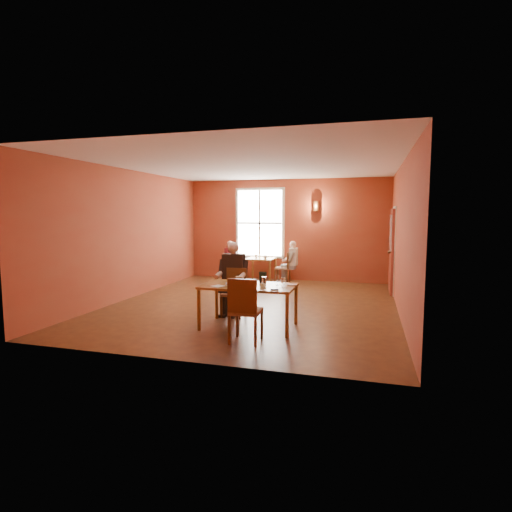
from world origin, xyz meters
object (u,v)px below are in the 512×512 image
(chair_diner_maroon, at_px, (240,266))
(diner_maroon, at_px, (239,261))
(main_table, at_px, (249,306))
(diner_white, at_px, (284,263))
(chair_diner_main, at_px, (234,293))
(second_table, at_px, (261,270))
(chair_diner_white, at_px, (283,267))
(chair_empty, at_px, (246,310))
(diner_main, at_px, (233,281))

(chair_diner_maroon, bearing_deg, diner_maroon, -90.00)
(main_table, distance_m, diner_white, 4.68)
(diner_white, xyz_separation_m, diner_maroon, (-1.36, 0.00, -0.01))
(diner_white, bearing_deg, main_table, -175.65)
(main_table, distance_m, diner_maroon, 4.97)
(main_table, height_order, chair_diner_maroon, chair_diner_maroon)
(chair_diner_main, xyz_separation_m, second_table, (-0.53, 4.01, -0.11))
(diner_maroon, bearing_deg, main_table, 20.20)
(main_table, bearing_deg, diner_white, 94.35)
(chair_diner_main, bearing_deg, main_table, 127.57)
(chair_diner_white, bearing_deg, chair_diner_maroon, 90.00)
(chair_empty, xyz_separation_m, chair_diner_white, (-0.57, 5.44, -0.06))
(chair_diner_main, distance_m, second_table, 4.05)
(chair_diner_maroon, bearing_deg, chair_diner_white, 90.00)
(main_table, relative_size, chair_diner_white, 1.80)
(diner_main, xyz_separation_m, chair_diner_white, (0.12, 4.04, -0.24))
(second_table, height_order, diner_white, diner_white)
(diner_main, distance_m, second_table, 4.09)
(chair_diner_white, xyz_separation_m, chair_diner_maroon, (-1.30, 0.00, -0.02))
(diner_maroon, bearing_deg, diner_main, 16.73)
(main_table, xyz_separation_m, chair_diner_white, (-0.38, 4.66, 0.07))
(second_table, bearing_deg, diner_maroon, 180.00)
(diner_white, relative_size, diner_maroon, 1.02)
(diner_main, relative_size, chair_diner_white, 1.55)
(chair_diner_main, relative_size, second_table, 1.17)
(second_table, height_order, diner_maroon, diner_maroon)
(diner_main, height_order, chair_diner_maroon, diner_main)
(diner_main, bearing_deg, chair_empty, 116.27)
(diner_main, relative_size, chair_diner_maroon, 1.64)
(diner_main, bearing_deg, diner_white, -92.06)
(chair_diner_maroon, xyz_separation_m, diner_maroon, (-0.03, 0.00, 0.15))
(chair_diner_white, bearing_deg, second_table, 90.00)
(chair_diner_main, bearing_deg, second_table, -82.41)
(chair_diner_main, height_order, diner_maroon, diner_maroon)
(diner_main, height_order, chair_empty, diner_main)
(chair_empty, relative_size, second_table, 1.29)
(diner_main, distance_m, chair_diner_maroon, 4.22)
(main_table, height_order, diner_main, diner_main)
(diner_maroon, bearing_deg, diner_white, 90.00)
(diner_white, distance_m, diner_maroon, 1.36)
(main_table, bearing_deg, diner_maroon, 110.20)
(chair_empty, height_order, diner_white, diner_white)
(diner_white, distance_m, chair_diner_maroon, 1.34)
(chair_diner_main, xyz_separation_m, chair_diner_maroon, (-1.18, 4.01, -0.04))
(chair_empty, height_order, chair_diner_white, chair_empty)
(second_table, bearing_deg, chair_diner_white, 0.00)
(main_table, distance_m, second_table, 4.77)
(chair_diner_maroon, relative_size, diner_maroon, 0.74)
(chair_diner_white, bearing_deg, chair_diner_main, 178.35)
(main_table, bearing_deg, chair_diner_maroon, 109.87)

